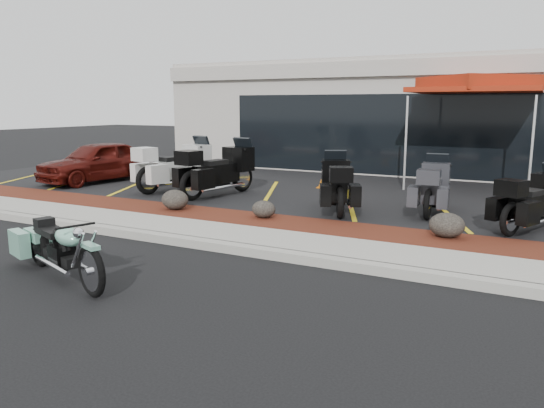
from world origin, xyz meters
The scene contains 17 objects.
ground centered at (0.00, 0.00, 0.00)m, with size 90.00×90.00×0.00m, color black.
curb centered at (0.00, 0.90, 0.07)m, with size 24.00×0.25×0.15m, color gray.
sidewalk centered at (0.00, 1.60, 0.07)m, with size 24.00×1.20×0.15m, color gray.
mulch_bed centered at (0.00, 2.80, 0.08)m, with size 24.00×1.20×0.16m, color #37170C.
upper_lot centered at (0.00, 8.20, 0.07)m, with size 26.00×9.60×0.15m, color black.
dealership_building centered at (0.00, 14.47, 2.01)m, with size 18.00×8.16×4.00m.
boulder_left centered at (-3.09, 2.81, 0.38)m, with size 0.62×0.52×0.44m, color black.
boulder_mid centered at (-0.93, 2.95, 0.34)m, with size 0.50×0.42×0.36m, color black.
boulder_right centered at (2.71, 2.98, 0.38)m, with size 0.62×0.51×0.44m, color black.
hero_cruiser centered at (-0.90, -1.76, 0.46)m, with size 2.60×0.66×0.92m, color #74B59C, non-canonical shape.
touring_white centered at (-4.55, 5.92, 0.88)m, with size 2.50×0.95×1.45m, color silver, non-canonical shape.
touring_black_front centered at (-3.07, 5.71, 0.88)m, with size 2.50×0.95×1.46m, color black, non-canonical shape.
touring_black_mid centered at (-0.18, 5.07, 0.79)m, with size 2.20×0.84×1.28m, color black, non-canonical shape.
touring_grey centered at (1.97, 5.85, 0.77)m, with size 2.12×0.81×1.23m, color #323338, non-canonical shape.
parked_car centered at (-7.95, 5.31, 0.77)m, with size 1.45×3.61×1.23m, color #450E09.
traffic_cone centered at (-1.37, 7.31, 0.36)m, with size 0.30×0.30×0.41m, color orange.
popup_canopy centered at (2.27, 9.57, 2.95)m, with size 3.52×3.52×3.09m.
Camera 1 is at (4.15, -6.47, 2.45)m, focal length 35.00 mm.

